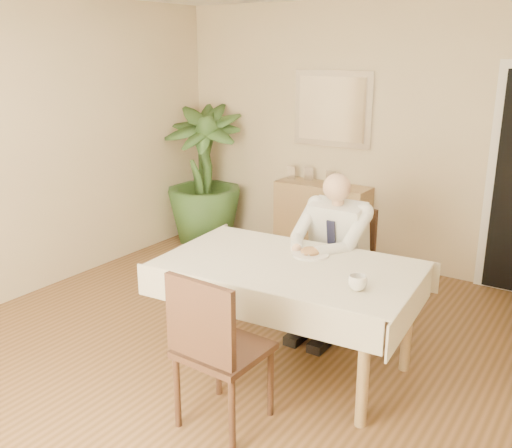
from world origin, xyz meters
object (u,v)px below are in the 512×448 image
Objects in this scene: chair_near at (214,344)px; coffee_mug at (358,283)px; dining_table at (289,275)px; seated_man at (329,247)px; sideboard at (322,221)px; potted_palm at (204,175)px; chair_far at (344,257)px.

coffee_mug is at bearing 54.79° from chair_near.
dining_table is 0.59m from seated_man.
seated_man is 1.25× the size of sideboard.
sideboard is 1.46m from potted_palm.
seated_man reaches higher than chair_far.
sideboard is (-0.81, 2.06, -0.27)m from dining_table.
sideboard is 0.64× the size of potted_palm.
chair_near is 1.46m from seated_man.
potted_palm is at bearing 144.39° from coffee_mug.
seated_man is 0.94m from coffee_mug.
chair_far is at bearing 85.38° from dining_table.
seated_man is at bearing -60.62° from sideboard.
potted_palm is (-2.20, 0.94, 0.25)m from chair_far.
sideboard reaches higher than dining_table.
chair_far is 0.96× the size of chair_near.
potted_palm is at bearing 150.77° from seated_man.
chair_near is at bearing -73.60° from sideboard.
chair_near is at bearing -88.99° from seated_man.
coffee_mug is (0.54, 0.71, 0.25)m from chair_near.
potted_palm is (-2.76, 1.98, -0.03)m from coffee_mug.
seated_man is at bearing 85.38° from dining_table.
dining_table is 1.16× the size of potted_palm.
dining_table is 1.85× the size of chair_near.
dining_table is 2.86m from potted_palm.
coffee_mug is (0.56, -0.15, 0.13)m from dining_table.
sideboard is (-0.84, 2.92, -0.15)m from chair_near.
seated_man is 2.52m from potted_palm.
potted_palm is at bearing 162.91° from chair_far.
chair_far is at bearing 90.00° from seated_man.
dining_table is at bearing -90.00° from seated_man.
chair_far reaches higher than dining_table.
coffee_mug is at bearing -19.90° from dining_table.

